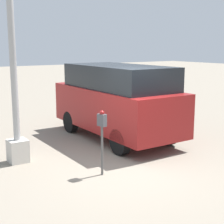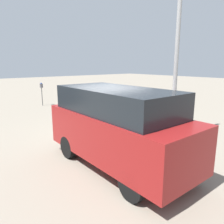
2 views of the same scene
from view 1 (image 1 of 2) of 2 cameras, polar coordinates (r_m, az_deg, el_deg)
ground_plane at (r=8.07m, az=1.63°, el=-9.00°), size 80.00×80.00×0.00m
parking_meter_near at (r=7.27m, az=-1.68°, el=-2.63°), size 0.22×0.14×1.42m
lamp_post at (r=8.24m, az=-16.02°, el=5.90°), size 0.44×0.44×6.43m
parked_van at (r=10.17m, az=0.77°, el=2.08°), size 4.55×1.91×2.20m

